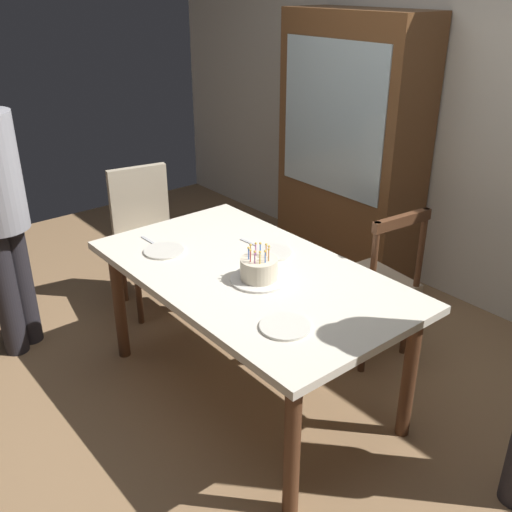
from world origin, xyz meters
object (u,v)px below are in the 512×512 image
(plate_near_guest, at_px, (285,326))
(chair_upholstered, at_px, (147,231))
(plate_far_side, at_px, (271,252))
(birthday_cake, at_px, (259,271))
(china_cabinet, at_px, (351,148))
(dining_table, at_px, (250,285))
(chair_spindle_back, at_px, (373,284))
(plate_near_celebrant, at_px, (164,251))

(plate_near_guest, distance_m, chair_upholstered, 1.79)
(plate_far_side, bearing_deg, chair_upholstered, -173.90)
(birthday_cake, relative_size, china_cabinet, 0.15)
(dining_table, bearing_deg, chair_upholstered, 175.67)
(plate_far_side, bearing_deg, dining_table, -68.62)
(dining_table, xyz_separation_m, chair_spindle_back, (0.15, 0.80, -0.20))
(birthday_cake, bearing_deg, chair_upholstered, 174.71)
(dining_table, bearing_deg, plate_near_guest, -23.06)
(dining_table, relative_size, plate_far_side, 7.73)
(plate_far_side, bearing_deg, plate_near_guest, -36.12)
(chair_upholstered, bearing_deg, dining_table, -4.33)
(plate_far_side, xyz_separation_m, plate_near_guest, (0.59, -0.43, 0.00))
(birthday_cake, bearing_deg, chair_spindle_back, 87.11)
(birthday_cake, relative_size, plate_near_guest, 1.27)
(plate_near_celebrant, xyz_separation_m, chair_spindle_back, (0.62, 1.02, -0.29))
(birthday_cake, xyz_separation_m, chair_spindle_back, (0.04, 0.83, -0.34))
(plate_near_guest, xyz_separation_m, china_cabinet, (-1.27, 1.77, 0.20))
(birthday_cake, distance_m, plate_far_side, 0.32)
(dining_table, relative_size, chair_upholstered, 1.79)
(plate_near_guest, xyz_separation_m, chair_upholstered, (-1.75, 0.31, -0.22))
(dining_table, distance_m, plate_near_celebrant, 0.52)
(chair_spindle_back, bearing_deg, plate_near_guest, -70.61)
(birthday_cake, xyz_separation_m, plate_far_side, (-0.20, 0.25, -0.05))
(plate_far_side, xyz_separation_m, chair_spindle_back, (0.24, 0.58, -0.29))
(chair_upholstered, bearing_deg, china_cabinet, 71.81)
(chair_spindle_back, bearing_deg, dining_table, -100.79)
(plate_near_celebrant, bearing_deg, chair_upholstered, 158.02)
(dining_table, relative_size, plate_near_guest, 7.73)
(birthday_cake, relative_size, plate_near_celebrant, 1.27)
(birthday_cake, distance_m, chair_upholstered, 1.38)
(dining_table, relative_size, chair_spindle_back, 1.79)
(plate_far_side, relative_size, plate_near_guest, 1.00)
(birthday_cake, relative_size, chair_upholstered, 0.29)
(chair_spindle_back, relative_size, chair_upholstered, 1.00)
(plate_near_celebrant, xyz_separation_m, chair_upholstered, (-0.77, 0.31, -0.22))
(plate_near_celebrant, xyz_separation_m, plate_near_guest, (0.98, 0.00, 0.00))
(dining_table, bearing_deg, chair_spindle_back, 79.21)
(birthday_cake, bearing_deg, plate_far_side, 128.22)
(chair_upholstered, bearing_deg, chair_spindle_back, 26.90)
(plate_far_side, xyz_separation_m, china_cabinet, (-0.67, 1.34, 0.20))
(plate_far_side, distance_m, plate_near_guest, 0.74)
(china_cabinet, bearing_deg, plate_near_guest, -54.49)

